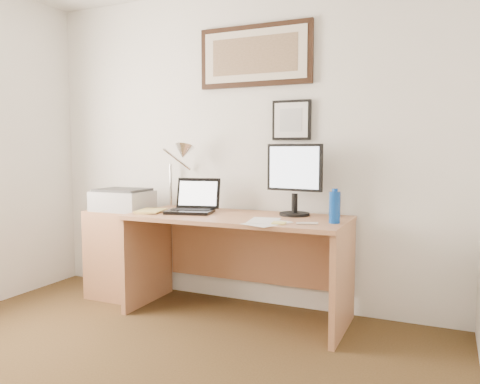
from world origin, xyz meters
The scene contains 17 objects.
wall_back centered at (0.00, 2.00, 1.25)m, with size 3.50×0.02×2.50m, color white.
side_cabinet centered at (-0.92, 1.68, 0.36)m, with size 0.50×0.40×0.73m, color #9E6642.
water_bottle centered at (0.88, 1.58, 0.85)m, with size 0.07×0.07×0.21m, color #0C3D9C.
bottle_cap centered at (0.88, 1.58, 0.97)m, with size 0.04×0.04×0.02m, color #0C3D9C.
speaker centered at (0.81, 1.88, 0.83)m, with size 0.07×0.06×0.16m, color black.
paper_sheet_a centered at (0.48, 1.39, 0.75)m, with size 0.21×0.30×0.00m, color silver.
paper_sheet_b centered at (0.42, 1.48, 0.75)m, with size 0.19×0.28×0.00m, color silver.
sticky_pad centered at (0.56, 1.40, 0.76)m, with size 0.08×0.08×0.01m, color #F3E273.
marker_pen centered at (0.73, 1.44, 0.76)m, with size 0.02×0.02×0.14m, color white.
book centered at (-0.62, 1.51, 0.76)m, with size 0.18×0.25×0.02m, color #D3BB63.
desk centered at (0.15, 1.72, 0.51)m, with size 1.60×0.70×0.75m.
laptop centered at (-0.23, 1.66, 0.81)m, with size 0.39×0.36×0.26m.
lcd_monitor centered at (0.53, 1.81, 1.04)m, with size 0.42×0.22×0.52m.
printer centered at (-0.89, 1.66, 0.82)m, with size 0.44×0.34×0.18m.
desk_lamp centered at (-0.41, 1.81, 1.19)m, with size 0.29×0.27×0.53m.
picture_large centered at (0.15, 1.97, 1.95)m, with size 0.92×0.04×0.47m.
picture_small centered at (0.45, 1.97, 1.45)m, with size 0.30×0.03×0.30m.
Camera 1 is at (1.54, -1.43, 1.23)m, focal length 35.00 mm.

